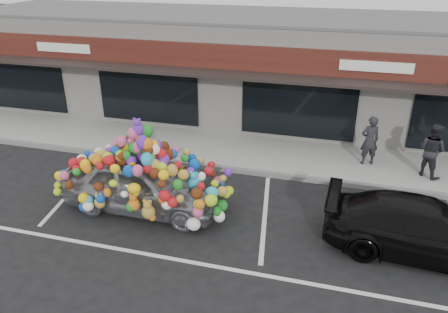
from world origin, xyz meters
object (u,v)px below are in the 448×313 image
(black_sedan, at_px, (424,229))
(pedestrian_b, at_px, (432,150))
(toy_car, at_px, (142,178))
(pedestrian_a, at_px, (370,141))

(black_sedan, distance_m, pedestrian_b, 4.14)
(toy_car, xyz_separation_m, pedestrian_a, (6.14, 4.36, 0.05))
(black_sedan, height_order, pedestrian_a, pedestrian_a)
(pedestrian_b, bearing_deg, pedestrian_a, 29.10)
(toy_car, bearing_deg, pedestrian_a, -54.13)
(toy_car, xyz_separation_m, black_sedan, (7.31, -0.10, -0.27))
(pedestrian_a, bearing_deg, toy_car, 16.01)
(pedestrian_a, height_order, pedestrian_b, pedestrian_b)
(toy_car, relative_size, black_sedan, 1.03)
(toy_car, xyz_separation_m, pedestrian_b, (7.98, 3.97, 0.08))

